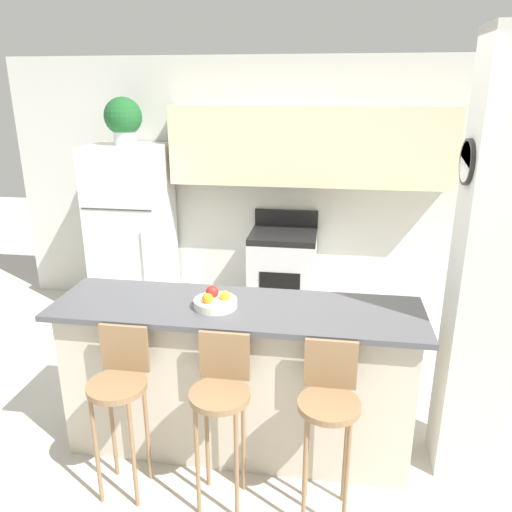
{
  "coord_description": "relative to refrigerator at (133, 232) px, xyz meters",
  "views": [
    {
      "loc": [
        0.53,
        -2.7,
        2.25
      ],
      "look_at": [
        0.0,
        0.8,
        1.05
      ],
      "focal_mm": 35.0,
      "sensor_mm": 36.0,
      "label": 1
    }
  ],
  "objects": [
    {
      "name": "refrigerator",
      "position": [
        0.0,
        0.0,
        0.0
      ],
      "size": [
        0.73,
        0.7,
        1.73
      ],
      "color": "white",
      "rests_on": "ground_plane"
    },
    {
      "name": "pillar_right",
      "position": [
        2.85,
        -1.88,
        0.41
      ],
      "size": [
        0.38,
        0.32,
        2.55
      ],
      "color": "silver",
      "rests_on": "ground_plane"
    },
    {
      "name": "bar_stool_left",
      "position": [
        0.86,
        -2.37,
        -0.2
      ],
      "size": [
        0.33,
        0.33,
        1.0
      ],
      "color": "olive",
      "rests_on": "ground_plane"
    },
    {
      "name": "potted_plant_on_fridge",
      "position": [
        -0.0,
        0.0,
        1.11
      ],
      "size": [
        0.36,
        0.36,
        0.44
      ],
      "color": "silver",
      "rests_on": "refrigerator"
    },
    {
      "name": "ground_plane",
      "position": [
        1.44,
        -1.93,
        -0.87
      ],
      "size": [
        14.0,
        14.0,
        0.0
      ],
      "primitive_type": "plane",
      "color": "beige"
    },
    {
      "name": "wall_back",
      "position": [
        1.57,
        0.32,
        0.6
      ],
      "size": [
        5.6,
        0.38,
        2.55
      ],
      "color": "silver",
      "rests_on": "ground_plane"
    },
    {
      "name": "trash_bin",
      "position": [
        0.58,
        -0.24,
        -0.68
      ],
      "size": [
        0.28,
        0.28,
        0.38
      ],
      "color": "#59595B",
      "rests_on": "ground_plane"
    },
    {
      "name": "bar_stool_right",
      "position": [
        2.01,
        -2.37,
        -0.2
      ],
      "size": [
        0.33,
        0.33,
        1.0
      ],
      "color": "olive",
      "rests_on": "ground_plane"
    },
    {
      "name": "fruit_bowl",
      "position": [
        1.32,
        -1.95,
        0.18
      ],
      "size": [
        0.26,
        0.26,
        0.11
      ],
      "color": "silver",
      "rests_on": "counter_bar"
    },
    {
      "name": "bar_stool_mid",
      "position": [
        1.44,
        -2.37,
        -0.2
      ],
      "size": [
        0.33,
        0.33,
        1.0
      ],
      "color": "olive",
      "rests_on": "ground_plane"
    },
    {
      "name": "stove_range",
      "position": [
        1.53,
        0.05,
        -0.4
      ],
      "size": [
        0.65,
        0.61,
        1.07
      ],
      "color": "silver",
      "rests_on": "ground_plane"
    },
    {
      "name": "counter_bar",
      "position": [
        1.44,
        -1.93,
        -0.36
      ],
      "size": [
        2.24,
        0.63,
        1.0
      ],
      "color": "beige",
      "rests_on": "ground_plane"
    }
  ]
}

